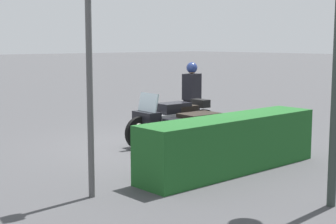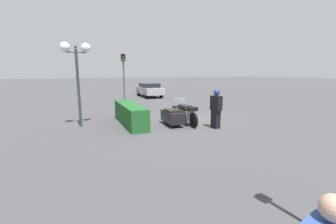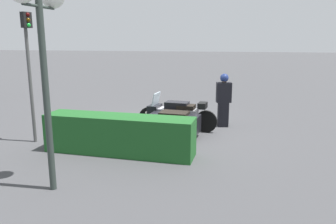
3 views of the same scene
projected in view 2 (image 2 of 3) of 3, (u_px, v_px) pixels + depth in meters
The scene contains 7 objects.
ground_plane at pixel (181, 122), 11.42m from camera, with size 160.00×160.00×0.00m, color #424244.
police_motorcycle at pixel (178, 114), 10.84m from camera, with size 2.55×1.45×1.17m.
officer_rider at pixel (216, 108), 9.94m from camera, with size 0.53×0.40×1.74m.
hedge_bush_curbside at pixel (130, 114), 10.81m from camera, with size 3.78×0.79×0.96m, color #1E5623.
twin_lamp_post at pixel (76, 58), 9.87m from camera, with size 0.42×1.27×3.76m.
traffic_light_near at pixel (124, 75), 12.99m from camera, with size 0.22×0.28×3.50m.
parked_car_background at pixel (149, 89), 22.42m from camera, with size 4.19×1.77×1.36m.
Camera 2 is at (-10.01, 4.95, 2.52)m, focal length 24.00 mm.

